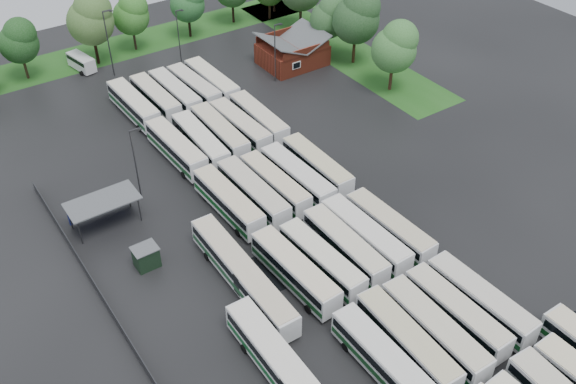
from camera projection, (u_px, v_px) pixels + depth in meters
ground at (336, 274)px, 69.10m from camera, size 160.00×160.00×0.00m
brick_building at (292, 54)px, 106.23m from camera, size 10.07×8.60×5.39m
wash_shed at (102, 203)px, 73.85m from camera, size 8.20×4.20×3.58m
utility_hut at (146, 257)px, 69.24m from camera, size 2.70×2.20×2.62m
grass_strip_north at (117, 49)px, 111.87m from camera, size 80.00×10.00×0.01m
grass_strip_east at (339, 49)px, 111.85m from camera, size 10.00×50.00×0.01m
west_fence at (111, 312)px, 64.05m from camera, size 0.10×50.00×1.20m
bus_r1c0 at (384, 360)px, 57.97m from camera, size 2.65×12.21×3.40m
bus_r1c1 at (407, 342)px, 59.56m from camera, size 3.14×12.48×3.45m
bus_r1c2 at (434, 330)px, 60.59m from camera, size 3.00×12.65×3.50m
bus_r1c3 at (456, 313)px, 62.41m from camera, size 2.67×12.04×3.34m
bus_r1c4 at (480, 300)px, 63.65m from camera, size 2.98×12.30×3.40m
bus_r2c0 at (295, 271)px, 66.74m from camera, size 3.09×12.51×3.46m
bus_r2c1 at (322, 260)px, 68.11m from camera, size 3.04×12.00×3.31m
bus_r2c2 at (345, 246)px, 69.74m from camera, size 2.67×12.21×3.40m
bus_r2c3 at (365, 236)px, 70.96m from camera, size 2.94×12.64×3.50m
bus_r2c4 at (389, 228)px, 72.16m from camera, size 2.99×12.25×3.39m
bus_r3c0 at (229, 202)px, 75.75m from camera, size 2.88×12.36×3.43m
bus_r3c1 at (253, 193)px, 76.99m from camera, size 2.85×12.60×3.50m
bus_r3c2 at (275, 184)px, 78.46m from camera, size 2.90×11.98×3.32m
bus_r3c3 at (297, 177)px, 79.53m from camera, size 2.99×12.49×3.46m
bus_r3c4 at (317, 166)px, 81.40m from camera, size 2.66×12.15×3.38m
bus_r4c0 at (176, 148)px, 84.44m from camera, size 3.01×12.59×3.49m
bus_r4c1 at (201, 142)px, 85.58m from camera, size 3.11×12.62×3.49m
bus_r4c2 at (220, 133)px, 87.39m from camera, size 2.93×12.53×3.47m
bus_r4c3 at (240, 126)px, 88.67m from camera, size 2.96×12.35×3.42m
bus_r4c4 at (259, 119)px, 90.19m from camera, size 2.84×12.31×3.41m
bus_r5c0 at (134, 105)px, 93.14m from camera, size 2.98×12.61×3.49m
bus_r5c1 at (156, 98)px, 94.76m from camera, size 2.81×12.19×3.38m
bus_r5c2 at (175, 93)px, 95.94m from camera, size 2.86×12.36×3.43m
bus_r5c3 at (194, 87)px, 97.41m from camera, size 3.15×12.17×3.36m
bus_r5c4 at (212, 82)px, 98.54m from camera, size 2.86×12.59×3.49m
artic_bus_west_b at (243, 275)px, 66.37m from camera, size 2.87×18.13×3.36m
artic_bus_west_c at (290, 378)px, 56.46m from camera, size 2.90×18.49×3.42m
minibus at (81, 62)px, 104.99m from camera, size 3.14×5.92×2.45m
tree_north_1 at (19, 40)px, 99.42m from camera, size 6.17×6.17×10.21m
tree_north_2 at (91, 18)px, 102.58m from camera, size 7.52×7.52×12.45m
tree_north_3 at (132, 13)px, 107.61m from camera, size 6.13×6.13×10.16m
tree_north_4 at (188, 2)px, 111.78m from camera, size 6.09×6.09×10.09m
tree_east_0 at (396, 46)px, 96.04m from camera, size 6.90×6.90×11.42m
tree_east_1 at (358, 16)px, 102.75m from camera, size 7.70×7.70×12.75m
tree_east_2 at (330, 17)px, 106.58m from camera, size 6.12×6.12×10.14m
lamp_post_ne at (276, 49)px, 99.28m from camera, size 1.47×0.29×9.57m
lamp_post_nw at (136, 160)px, 75.82m from camera, size 1.52×0.30×9.85m
lamp_post_back_w at (108, 39)px, 100.30m from camera, size 1.68×0.33×10.91m
lamp_post_back_e at (179, 33)px, 104.44m from camera, size 1.41×0.27×9.14m
puddle_1 at (554, 369)px, 59.44m from camera, size 4.07×4.07×0.01m
puddle_2 at (268, 273)px, 69.17m from camera, size 6.06×6.06×0.01m
puddle_3 at (391, 245)px, 72.60m from camera, size 4.45×4.45×0.01m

